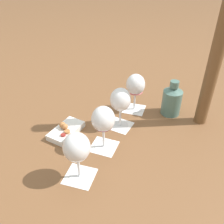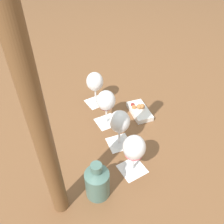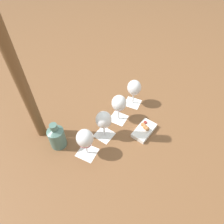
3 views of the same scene
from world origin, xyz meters
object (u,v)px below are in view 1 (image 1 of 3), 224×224
(wine_glass_1, at_px, (120,101))
(umbrella_pole, at_px, (221,37))
(wine_glass_3, at_px, (77,149))
(snack_dish, at_px, (66,130))
(wine_glass_2, at_px, (103,121))
(wine_glass_0, at_px, (135,86))
(ceramic_vase, at_px, (172,100))

(wine_glass_1, xyz_separation_m, umbrella_pole, (-0.05, 0.37, 0.26))
(wine_glass_1, distance_m, wine_glass_3, 0.33)
(snack_dish, bearing_deg, umbrella_pole, 100.29)
(wine_glass_3, bearing_deg, wine_glass_2, 154.18)
(wine_glass_1, bearing_deg, wine_glass_3, -25.09)
(wine_glass_0, xyz_separation_m, ceramic_vase, (0.03, 0.17, -0.05))
(wine_glass_3, bearing_deg, ceramic_vase, 136.71)
(wine_glass_1, bearing_deg, snack_dish, -74.93)
(wine_glass_2, xyz_separation_m, snack_dish, (-0.08, -0.17, -0.11))
(umbrella_pole, bearing_deg, snack_dish, -79.71)
(wine_glass_0, bearing_deg, ceramic_vase, 80.84)
(ceramic_vase, bearing_deg, wine_glass_1, -65.99)
(wine_glass_3, bearing_deg, wine_glass_0, 154.26)
(wine_glass_2, bearing_deg, wine_glass_1, 155.71)
(ceramic_vase, distance_m, umbrella_pole, 0.35)
(wine_glass_2, height_order, snack_dish, wine_glass_2)
(wine_glass_2, relative_size, wine_glass_3, 1.00)
(wine_glass_0, xyz_separation_m, umbrella_pole, (0.09, 0.30, 0.26))
(wine_glass_2, xyz_separation_m, umbrella_pole, (-0.19, 0.43, 0.26))
(wine_glass_0, distance_m, wine_glass_2, 0.31)
(ceramic_vase, height_order, umbrella_pole, umbrella_pole)
(wine_glass_1, relative_size, wine_glass_3, 1.00)
(wine_glass_1, xyz_separation_m, snack_dish, (0.06, -0.23, -0.11))
(wine_glass_1, xyz_separation_m, ceramic_vase, (-0.11, 0.24, -0.05))
(wine_glass_0, relative_size, wine_glass_3, 1.00)
(wine_glass_2, distance_m, umbrella_pole, 0.54)
(wine_glass_0, height_order, wine_glass_2, same)
(ceramic_vase, relative_size, snack_dish, 0.94)
(wine_glass_3, distance_m, umbrella_pole, 0.67)
(wine_glass_2, height_order, ceramic_vase, wine_glass_2)
(wine_glass_2, relative_size, umbrella_pole, 0.24)
(ceramic_vase, bearing_deg, snack_dish, -70.24)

